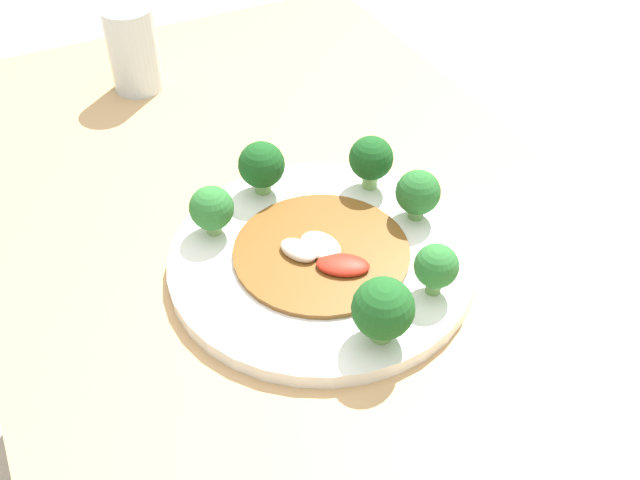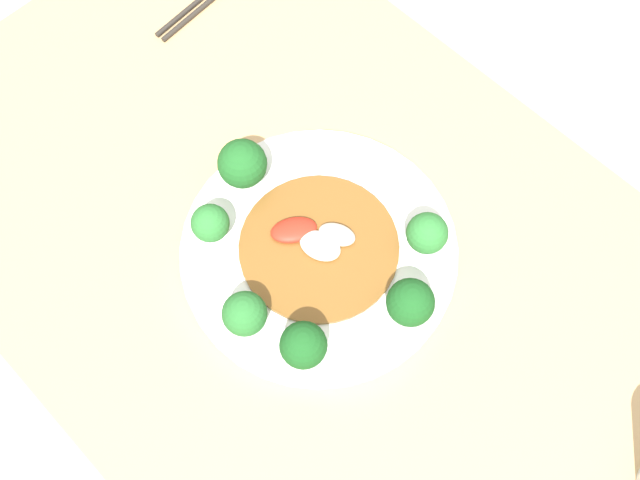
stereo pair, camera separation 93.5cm
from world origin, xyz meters
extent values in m
cube|color=tan|center=(0.00, 0.00, 0.36)|extent=(1.16, 0.67, 0.73)
cylinder|color=white|center=(-0.03, 0.00, 0.73)|extent=(0.32, 0.32, 0.02)
cylinder|color=#7AAD5B|center=(0.09, 0.01, 0.75)|extent=(0.02, 0.02, 0.02)
sphere|color=#19511E|center=(0.09, 0.01, 0.78)|extent=(0.05, 0.05, 0.05)
cylinder|color=#70A356|center=(-0.02, -0.12, 0.75)|extent=(0.02, 0.02, 0.01)
sphere|color=#286B2D|center=(-0.02, -0.12, 0.78)|extent=(0.05, 0.05, 0.05)
cylinder|color=#7AAD5B|center=(-0.16, 0.00, 0.75)|extent=(0.02, 0.02, 0.02)
sphere|color=#1E5B23|center=(-0.16, 0.00, 0.78)|extent=(0.06, 0.06, 0.06)
cylinder|color=#70A356|center=(-0.13, -0.08, 0.75)|extent=(0.02, 0.02, 0.02)
sphere|color=#2D7533|center=(-0.13, -0.08, 0.78)|extent=(0.04, 0.04, 0.04)
cylinder|color=#89B76B|center=(0.05, -0.10, 0.75)|extent=(0.02, 0.02, 0.02)
sphere|color=#19511E|center=(0.05, -0.10, 0.78)|extent=(0.05, 0.05, 0.05)
cylinder|color=#89B76B|center=(0.05, 0.09, 0.75)|extent=(0.02, 0.02, 0.01)
sphere|color=#2D7533|center=(0.05, 0.09, 0.78)|extent=(0.05, 0.05, 0.05)
cylinder|color=brown|center=(-0.03, 0.00, 0.75)|extent=(0.18, 0.18, 0.01)
ellipsoid|color=beige|center=(-0.03, 0.02, 0.75)|extent=(0.05, 0.04, 0.01)
ellipsoid|color=red|center=(-0.06, -0.01, 0.75)|extent=(0.06, 0.06, 0.01)
ellipsoid|color=silver|center=(-0.03, 0.00, 0.75)|extent=(0.06, 0.05, 0.01)
cylinder|color=silver|center=(0.41, 0.07, 0.79)|extent=(0.07, 0.07, 0.12)
camera|label=1|loc=(-0.54, 0.25, 1.27)|focal=42.00mm
camera|label=2|loc=(0.21, -0.24, 1.53)|focal=42.00mm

